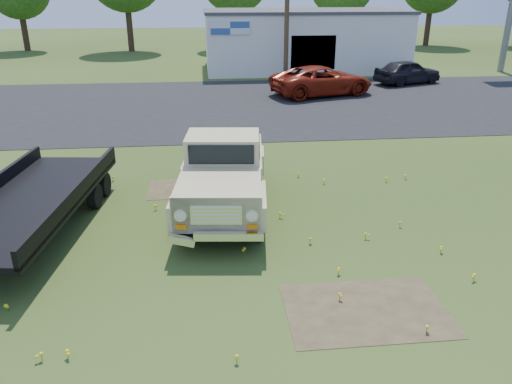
# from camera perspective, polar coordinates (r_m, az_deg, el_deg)

# --- Properties ---
(ground) EXTENTS (140.00, 140.00, 0.00)m
(ground) POSITION_cam_1_polar(r_m,az_deg,el_deg) (11.99, 1.20, -5.46)
(ground) COLOR #324516
(ground) RESTS_ON ground
(asphalt_lot) EXTENTS (90.00, 14.00, 0.02)m
(asphalt_lot) POSITION_cam_1_polar(r_m,az_deg,el_deg) (26.16, -2.94, 9.94)
(asphalt_lot) COLOR black
(asphalt_lot) RESTS_ON ground
(dirt_patch_a) EXTENTS (3.00, 2.00, 0.01)m
(dirt_patch_a) POSITION_cam_1_polar(r_m,az_deg,el_deg) (9.79, 12.44, -13.05)
(dirt_patch_a) COLOR #433A24
(dirt_patch_a) RESTS_ON ground
(dirt_patch_b) EXTENTS (2.20, 1.60, 0.01)m
(dirt_patch_b) POSITION_cam_1_polar(r_m,az_deg,el_deg) (15.10, -8.02, 0.38)
(dirt_patch_b) COLOR #433A24
(dirt_patch_b) RESTS_ON ground
(commercial_building) EXTENTS (14.20, 8.20, 4.15)m
(commercial_building) POSITION_cam_1_polar(r_m,az_deg,el_deg) (38.39, 5.29, 17.00)
(commercial_building) COLOR silver
(commercial_building) RESTS_ON ground
(utility_pole_mid) EXTENTS (1.60, 0.30, 9.00)m
(utility_pole_mid) POSITION_cam_1_polar(r_m,az_deg,el_deg) (32.98, 3.57, 20.55)
(utility_pole_mid) COLOR #41331E
(utility_pole_mid) RESTS_ON ground
(vintage_pickup_truck) EXTENTS (2.83, 5.98, 2.10)m
(vintage_pickup_truck) POSITION_cam_1_polar(r_m,az_deg,el_deg) (13.27, -3.73, 2.27)
(vintage_pickup_truck) COLOR tan
(vintage_pickup_truck) RESTS_ON ground
(flatbed_trailer) EXTENTS (3.14, 7.24, 1.91)m
(flatbed_trailer) POSITION_cam_1_polar(r_m,az_deg,el_deg) (13.12, -24.40, -0.43)
(flatbed_trailer) COLOR black
(flatbed_trailer) RESTS_ON ground
(red_pickup) EXTENTS (6.25, 4.19, 1.59)m
(red_pickup) POSITION_cam_1_polar(r_m,az_deg,el_deg) (28.63, 7.55, 12.48)
(red_pickup) COLOR maroon
(red_pickup) RESTS_ON ground
(dark_sedan) EXTENTS (4.64, 3.06, 1.47)m
(dark_sedan) POSITION_cam_1_polar(r_m,az_deg,el_deg) (33.29, 16.93, 12.99)
(dark_sedan) COLOR black
(dark_sedan) RESTS_ON ground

